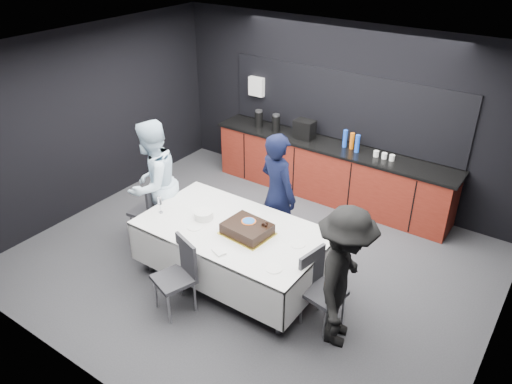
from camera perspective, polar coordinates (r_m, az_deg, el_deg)
ground at (r=6.86m, az=-0.48°, el=-8.01°), size 6.00×6.00×0.00m
room_shell at (r=5.92m, az=-0.56°, el=6.44°), size 6.04×5.04×2.82m
kitchenette at (r=8.22m, az=8.36°, el=2.87°), size 4.10×0.64×2.05m
party_table at (r=6.23m, az=-2.64°, el=-5.14°), size 2.32×1.32×0.78m
cake_assembly at (r=5.99m, az=-1.01°, el=-4.24°), size 0.61×0.51×0.18m
plate_stack at (r=6.33m, az=-6.01°, el=-2.60°), size 0.25×0.25×0.10m
loose_plate_near at (r=6.19m, az=-7.00°, el=-3.98°), size 0.19×0.19×0.01m
loose_plate_right_a at (r=5.87m, az=4.74°, el=-5.95°), size 0.19×0.19×0.01m
loose_plate_right_b at (r=5.48m, az=2.05°, el=-8.74°), size 0.19×0.19×0.01m
loose_plate_far at (r=6.40m, az=-0.16°, el=-2.51°), size 0.19×0.19×0.01m
fork_pile at (r=5.72m, az=-4.27°, el=-6.82°), size 0.19×0.15×0.03m
champagne_flute at (r=6.48m, az=-10.95°, el=-1.10°), size 0.06×0.06×0.22m
chair_left at (r=7.18m, az=-11.86°, el=-1.71°), size 0.47×0.47×0.92m
chair_right at (r=5.71m, az=7.14°, el=-10.36°), size 0.49×0.49×0.92m
chair_near at (r=5.92m, az=-8.77°, el=-8.89°), size 0.53×0.53×0.92m
person_center at (r=6.66m, az=2.48°, el=-0.27°), size 0.74×0.60×1.75m
person_left at (r=6.99m, az=-11.71°, el=0.92°), size 0.79×0.96×1.82m
person_right at (r=5.35m, az=9.99°, el=-9.68°), size 0.87×1.20×1.67m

